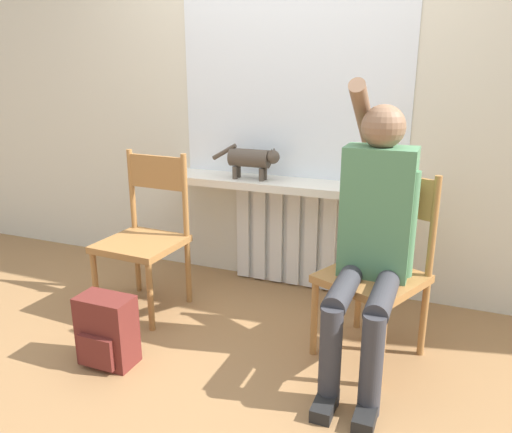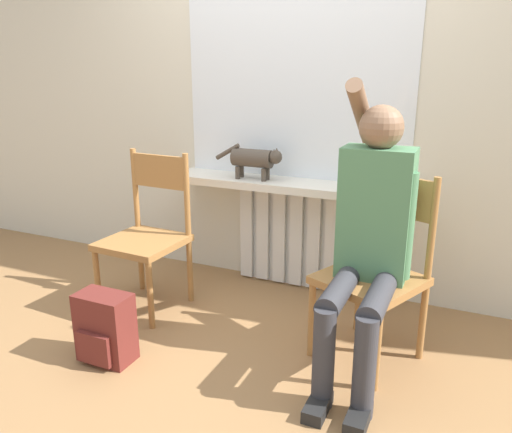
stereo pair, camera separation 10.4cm
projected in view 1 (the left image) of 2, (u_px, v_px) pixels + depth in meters
The scene contains 10 objects.
ground_plane at pixel (212, 370), 2.51m from camera, with size 12.00×12.00×0.00m, color olive.
wall_with_window at pixel (293, 85), 3.22m from camera, with size 7.00×0.06×2.70m.
radiator at pixel (286, 235), 3.44m from camera, with size 0.74×0.08×0.71m.
windowsill at pixel (282, 185), 3.24m from camera, with size 1.58×0.30×0.05m.
window_glass at pixel (291, 89), 3.19m from camera, with size 1.52×0.01×1.14m.
chair_left at pixel (145, 234), 3.06m from camera, with size 0.47×0.47×0.97m.
chair_right at pixel (378, 267), 2.55m from camera, with size 0.60×0.60×0.97m.
person at pixel (373, 230), 2.38m from camera, with size 0.36×1.04×1.42m.
cat at pixel (252, 159), 3.23m from camera, with size 0.47×0.12×0.23m.
backpack at pixel (107, 331), 2.53m from camera, with size 0.28×0.19×0.37m.
Camera 1 is at (1.02, -1.94, 1.47)m, focal length 35.00 mm.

